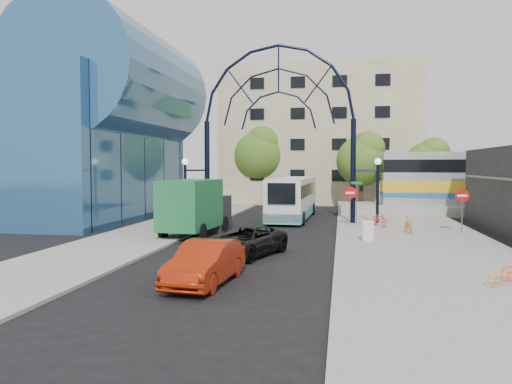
% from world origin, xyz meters
% --- Properties ---
extents(ground, '(120.00, 120.00, 0.00)m').
position_xyz_m(ground, '(0.00, 0.00, 0.00)').
color(ground, black).
rests_on(ground, ground).
extents(sidewalk_east, '(8.00, 56.00, 0.12)m').
position_xyz_m(sidewalk_east, '(8.00, 4.00, 0.06)').
color(sidewalk_east, gray).
rests_on(sidewalk_east, ground).
extents(plaza_west, '(5.00, 50.00, 0.12)m').
position_xyz_m(plaza_west, '(-6.50, 6.00, 0.06)').
color(plaza_west, gray).
rests_on(plaza_west, ground).
extents(gateway_arch, '(13.64, 0.44, 12.10)m').
position_xyz_m(gateway_arch, '(0.00, 14.00, 8.56)').
color(gateway_arch, black).
rests_on(gateway_arch, ground).
extents(stop_sign, '(0.80, 0.07, 2.50)m').
position_xyz_m(stop_sign, '(4.80, 12.00, 1.99)').
color(stop_sign, slate).
rests_on(stop_sign, sidewalk_east).
extents(do_not_enter_sign, '(0.76, 0.07, 2.48)m').
position_xyz_m(do_not_enter_sign, '(11.00, 10.00, 1.98)').
color(do_not_enter_sign, slate).
rests_on(do_not_enter_sign, sidewalk_east).
extents(street_name_sign, '(0.70, 0.70, 2.80)m').
position_xyz_m(street_name_sign, '(5.20, 12.60, 2.13)').
color(street_name_sign, slate).
rests_on(street_name_sign, sidewalk_east).
extents(sandwich_board, '(0.55, 0.61, 0.99)m').
position_xyz_m(sandwich_board, '(5.60, 5.98, 0.74)').
color(sandwich_board, white).
rests_on(sandwich_board, sidewalk_east).
extents(transit_hall, '(16.50, 18.00, 14.50)m').
position_xyz_m(transit_hall, '(-15.30, 15.00, 6.70)').
color(transit_hall, '#2C5A88').
rests_on(transit_hall, ground).
extents(apartment_block, '(20.00, 12.10, 14.00)m').
position_xyz_m(apartment_block, '(2.00, 34.97, 7.00)').
color(apartment_block, tan).
rests_on(apartment_block, ground).
extents(tree_north_a, '(4.48, 4.48, 7.00)m').
position_xyz_m(tree_north_a, '(6.12, 25.93, 4.61)').
color(tree_north_a, '#382314').
rests_on(tree_north_a, ground).
extents(tree_north_b, '(5.12, 5.12, 8.00)m').
position_xyz_m(tree_north_b, '(-3.88, 29.93, 5.27)').
color(tree_north_b, '#382314').
rests_on(tree_north_b, ground).
extents(tree_north_c, '(4.16, 4.16, 6.50)m').
position_xyz_m(tree_north_c, '(12.12, 27.93, 4.28)').
color(tree_north_c, '#382314').
rests_on(tree_north_c, ground).
extents(city_bus, '(2.88, 11.08, 3.02)m').
position_xyz_m(city_bus, '(0.71, 16.94, 1.58)').
color(city_bus, silver).
rests_on(city_bus, ground).
extents(green_truck, '(2.83, 6.38, 3.14)m').
position_xyz_m(green_truck, '(-3.83, 7.34, 1.57)').
color(green_truck, black).
rests_on(green_truck, ground).
extents(black_suv, '(3.58, 5.16, 1.31)m').
position_xyz_m(black_suv, '(0.17, 1.27, 0.65)').
color(black_suv, black).
rests_on(black_suv, ground).
extents(red_sedan, '(1.90, 4.44, 1.42)m').
position_xyz_m(red_sedan, '(-0.15, -3.93, 0.71)').
color(red_sedan, '#982009').
rests_on(red_sedan, ground).
extents(bike_near_a, '(1.30, 1.89, 0.94)m').
position_xyz_m(bike_near_a, '(6.65, 12.39, 0.59)').
color(bike_near_a, red).
rests_on(bike_near_a, sidewalk_east).
extents(bike_near_b, '(0.67, 1.62, 0.94)m').
position_xyz_m(bike_near_b, '(7.98, 9.21, 0.59)').
color(bike_near_b, orange).
rests_on(bike_near_b, sidewalk_east).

